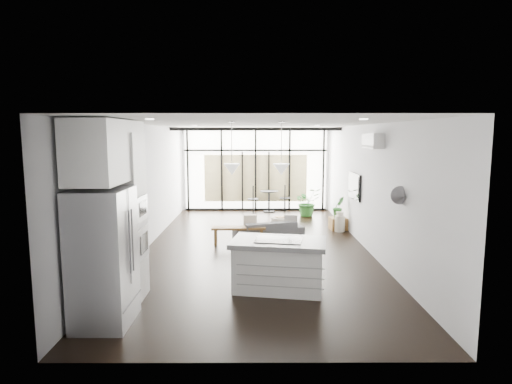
{
  "coord_description": "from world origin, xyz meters",
  "views": [
    {
      "loc": [
        -0.03,
        -9.56,
        2.58
      ],
      "look_at": [
        0.0,
        0.3,
        1.25
      ],
      "focal_mm": 30.0,
      "sensor_mm": 36.0,
      "label": 1
    }
  ],
  "objects_px": {
    "fridge": "(103,257)",
    "tv": "(355,186)",
    "sofa": "(268,227)",
    "island": "(278,265)",
    "pouf": "(281,225)",
    "console_bench": "(239,235)",
    "milk_can": "(340,222)"
  },
  "relations": [
    {
      "from": "island",
      "to": "console_bench",
      "type": "bearing_deg",
      "value": 114.24
    },
    {
      "from": "fridge",
      "to": "sofa",
      "type": "height_order",
      "value": "fridge"
    },
    {
      "from": "tv",
      "to": "pouf",
      "type": "bearing_deg",
      "value": 162.74
    },
    {
      "from": "tv",
      "to": "fridge",
      "type": "bearing_deg",
      "value": -132.52
    },
    {
      "from": "island",
      "to": "pouf",
      "type": "distance_m",
      "value": 4.25
    },
    {
      "from": "island",
      "to": "tv",
      "type": "xyz_separation_m",
      "value": [
        2.09,
        3.67,
        0.88
      ]
    },
    {
      "from": "island",
      "to": "pouf",
      "type": "relative_size",
      "value": 3.07
    },
    {
      "from": "console_bench",
      "to": "tv",
      "type": "relative_size",
      "value": 1.16
    },
    {
      "from": "pouf",
      "to": "console_bench",
      "type": "bearing_deg",
      "value": -131.65
    },
    {
      "from": "sofa",
      "to": "console_bench",
      "type": "height_order",
      "value": "sofa"
    },
    {
      "from": "sofa",
      "to": "milk_can",
      "type": "relative_size",
      "value": 3.13
    },
    {
      "from": "console_bench",
      "to": "sofa",
      "type": "bearing_deg",
      "value": 23.53
    },
    {
      "from": "fridge",
      "to": "milk_can",
      "type": "bearing_deg",
      "value": 52.34
    },
    {
      "from": "milk_can",
      "to": "fridge",
      "type": "bearing_deg",
      "value": -127.66
    },
    {
      "from": "sofa",
      "to": "milk_can",
      "type": "distance_m",
      "value": 2.17
    },
    {
      "from": "pouf",
      "to": "milk_can",
      "type": "xyz_separation_m",
      "value": [
        1.59,
        0.1,
        0.07
      ]
    },
    {
      "from": "fridge",
      "to": "milk_can",
      "type": "height_order",
      "value": "fridge"
    },
    {
      "from": "island",
      "to": "tv",
      "type": "relative_size",
      "value": 1.41
    },
    {
      "from": "sofa",
      "to": "pouf",
      "type": "bearing_deg",
      "value": -129.29
    },
    {
      "from": "island",
      "to": "fridge",
      "type": "relative_size",
      "value": 0.83
    },
    {
      "from": "pouf",
      "to": "milk_can",
      "type": "relative_size",
      "value": 0.94
    },
    {
      "from": "island",
      "to": "sofa",
      "type": "distance_m",
      "value": 3.37
    },
    {
      "from": "pouf",
      "to": "tv",
      "type": "height_order",
      "value": "tv"
    },
    {
      "from": "island",
      "to": "pouf",
      "type": "height_order",
      "value": "island"
    },
    {
      "from": "sofa",
      "to": "tv",
      "type": "height_order",
      "value": "tv"
    },
    {
      "from": "island",
      "to": "console_bench",
      "type": "height_order",
      "value": "island"
    },
    {
      "from": "sofa",
      "to": "fridge",
      "type": "bearing_deg",
      "value": 45.73
    },
    {
      "from": "fridge",
      "to": "tv",
      "type": "bearing_deg",
      "value": 47.48
    },
    {
      "from": "pouf",
      "to": "tv",
      "type": "xyz_separation_m",
      "value": [
        1.8,
        -0.56,
        1.1
      ]
    },
    {
      "from": "island",
      "to": "fridge",
      "type": "height_order",
      "value": "fridge"
    },
    {
      "from": "fridge",
      "to": "tv",
      "type": "height_order",
      "value": "fridge"
    },
    {
      "from": "sofa",
      "to": "pouf",
      "type": "distance_m",
      "value": 0.94
    }
  ]
}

